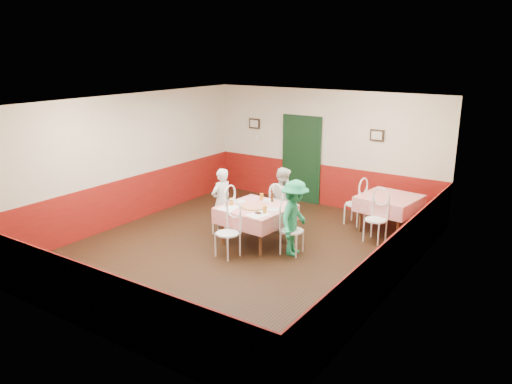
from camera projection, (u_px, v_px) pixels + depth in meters
The scene contains 39 objects.
floor at pixel (240, 249), 9.56m from camera, with size 7.00×7.00×0.00m, color black.
ceiling at pixel (239, 102), 8.79m from camera, with size 7.00×7.00×0.00m, color white.
back_wall at pixel (325, 149), 11.97m from camera, with size 6.00×0.10×2.80m, color beige.
front_wall at pixel (81, 236), 6.38m from camera, with size 6.00×0.10×2.80m, color beige.
left_wall at pixel (127, 160), 10.78m from camera, with size 0.10×7.00×2.80m, color beige.
right_wall at pixel (400, 206), 7.57m from camera, with size 0.10×7.00×2.80m, color beige.
wainscot_back at pixel (323, 185), 12.21m from camera, with size 6.00×0.03×1.00m, color maroon.
wainscot_front at pixel (88, 299), 6.64m from camera, with size 6.00×0.03×1.00m, color maroon.
wainscot_left at pixel (130, 200), 11.02m from camera, with size 0.03×7.00×1.00m, color maroon.
wainscot_right at pixel (395, 261), 7.83m from camera, with size 0.03×7.00×1.00m, color maroon.
door at pixel (301, 160), 12.35m from camera, with size 0.96×0.06×2.10m, color black.
picture_left at pixel (254, 124), 12.88m from camera, with size 0.32×0.03×0.26m, color black.
picture_right at pixel (377, 135), 11.11m from camera, with size 0.32×0.03×0.26m, color black.
thermostat at pixel (258, 137), 12.92m from camera, with size 0.10×0.03×0.10m, color white.
main_table at pixel (256, 225), 9.79m from camera, with size 1.22×1.22×0.77m, color red.
second_table at pixel (388, 214), 10.47m from camera, with size 1.12×1.12×0.77m, color red.
chair_left at pixel (224, 213), 10.28m from camera, with size 0.42×0.42×0.90m, color white, non-canonical shape.
chair_right at pixel (292, 231), 9.27m from camera, with size 0.42×0.42×0.90m, color white, non-canonical shape.
chair_far at pixel (281, 211), 10.42m from camera, with size 0.42×0.42×0.90m, color white, non-canonical shape.
chair_near at pixel (227, 234), 9.13m from camera, with size 0.42×0.42×0.90m, color white, non-canonical shape.
chair_second_a at pixel (355, 204), 10.85m from camera, with size 0.42×0.42×0.90m, color white, non-canonical shape.
chair_second_b at pixel (376, 220), 9.85m from camera, with size 0.42×0.42×0.90m, color white, non-canonical shape.
pizza at pixel (254, 207), 9.62m from camera, with size 0.49×0.49×0.03m, color #B74723.
plate_left at pixel (239, 202), 9.96m from camera, with size 0.25×0.25×0.01m, color white.
plate_right at pixel (274, 210), 9.46m from camera, with size 0.25×0.25×0.01m, color white.
plate_far at pixel (269, 201), 10.03m from camera, with size 0.25×0.25×0.01m, color white.
glass_a at pixel (231, 202), 9.75m from camera, with size 0.08×0.08×0.14m, color #BF7219.
glass_b at pixel (265, 210), 9.27m from camera, with size 0.07×0.07×0.13m, color #BF7219.
glass_c at pixel (262, 197), 10.08m from camera, with size 0.07×0.07×0.14m, color #BF7219.
beer_bottle at pixel (272, 197), 9.94m from camera, with size 0.06×0.06×0.22m, color #381C0A.
shaker_a at pixel (225, 205), 9.63m from camera, with size 0.04×0.04×0.09m, color silver.
shaker_b at pixel (228, 206), 9.53m from camera, with size 0.04×0.04×0.09m, color silver.
shaker_c at pixel (226, 204), 9.70m from camera, with size 0.04×0.04×0.09m, color #B23319.
menu_left at pixel (229, 208), 9.58m from camera, with size 0.30×0.40×0.00m, color white.
menu_right at pixel (259, 215), 9.20m from camera, with size 0.30×0.40×0.00m, color white.
wallet at pixel (258, 213), 9.26m from camera, with size 0.11×0.09×0.02m, color black.
diner_left at pixel (222, 201), 10.24m from camera, with size 0.50×0.33×1.38m, color gray.
diner_far at pixel (283, 199), 10.39m from camera, with size 0.67×0.52×1.37m, color gray.
diner_right at pixel (295, 218), 9.17m from camera, with size 0.92×0.53×1.43m, color gray.
Camera 1 is at (5.19, -7.22, 3.70)m, focal length 35.00 mm.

